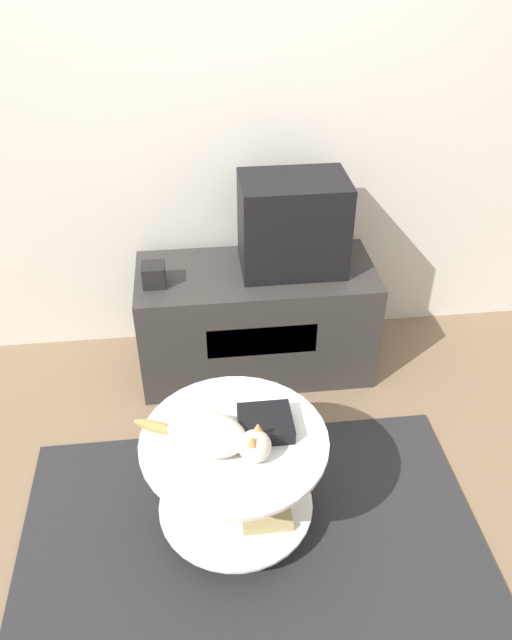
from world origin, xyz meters
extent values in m
plane|color=#7F664C|center=(0.00, 0.00, 0.00)|extent=(12.00, 12.00, 0.00)
cube|color=silver|center=(0.00, 1.42, 1.30)|extent=(8.00, 0.05, 2.60)
cube|color=#28282B|center=(0.00, 0.00, 0.01)|extent=(1.86, 1.12, 0.02)
cube|color=#33302D|center=(0.15, 1.07, 0.30)|extent=(1.19, 0.53, 0.60)
cube|color=black|center=(0.15, 0.81, 0.36)|extent=(0.54, 0.01, 0.17)
cube|color=black|center=(0.33, 1.10, 0.83)|extent=(0.51, 0.34, 0.46)
cube|color=black|center=(0.33, 0.93, 0.84)|extent=(0.43, 0.01, 0.36)
cube|color=black|center=(-0.35, 1.00, 0.65)|extent=(0.11, 0.11, 0.11)
cylinder|color=#B2B2B7|center=(-0.05, 0.05, 0.03)|extent=(0.30, 0.30, 0.01)
cylinder|color=#B7B7BC|center=(-0.05, 0.05, 0.25)|extent=(0.04, 0.04, 0.46)
cylinder|color=white|center=(-0.05, 0.05, 0.13)|extent=(0.62, 0.62, 0.01)
cylinder|color=white|center=(-0.05, 0.05, 0.49)|extent=(0.71, 0.71, 0.02)
cube|color=tan|center=(0.06, -0.03, 0.15)|extent=(0.20, 0.16, 0.04)
cube|color=#1E664C|center=(-0.17, 0.12, 0.14)|extent=(0.20, 0.11, 0.01)
cube|color=black|center=(0.07, 0.09, 0.53)|extent=(0.20, 0.18, 0.06)
ellipsoid|color=silver|center=(-0.15, 0.03, 0.56)|extent=(0.36, 0.31, 0.12)
sphere|color=silver|center=(0.01, -0.05, 0.56)|extent=(0.12, 0.12, 0.12)
cone|color=#D18447|center=(0.03, -0.02, 0.62)|extent=(0.04, 0.04, 0.04)
cone|color=#D18447|center=(0.00, -0.08, 0.62)|extent=(0.04, 0.04, 0.04)
ellipsoid|color=#D18447|center=(-0.34, 0.12, 0.53)|extent=(0.18, 0.11, 0.04)
camera|label=1|loc=(-0.16, -1.56, 2.21)|focal=35.00mm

